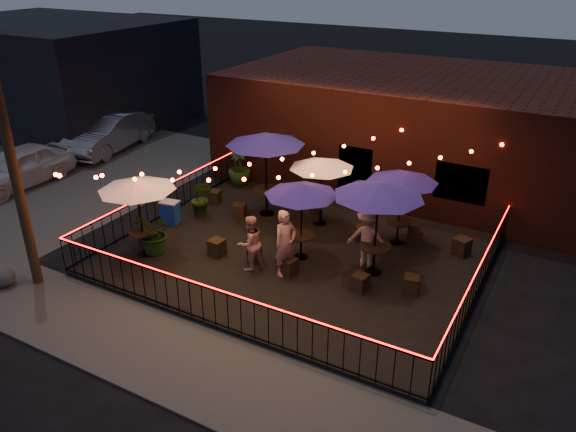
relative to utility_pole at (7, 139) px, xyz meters
name	(u,v)px	position (x,y,z in m)	size (l,w,h in m)	color
ground	(261,290)	(5.40, 2.60, -4.00)	(110.00, 110.00, 0.00)	black
patio	(298,255)	(5.40, 4.60, -3.92)	(10.00, 8.00, 0.15)	black
sidewalk	(182,361)	(5.40, -0.65, -3.98)	(18.00, 2.50, 0.05)	#474542
parking_lot	(65,167)	(-6.60, 6.60, -3.99)	(11.00, 12.00, 0.02)	#474542
brick_building	(421,127)	(6.40, 12.59, -2.00)	(14.00, 8.00, 4.00)	#3C1610
background_building	(54,71)	(-12.60, 11.60, -1.50)	(12.00, 9.00, 5.00)	black
utility_pole	(7,139)	(0.00, 0.00, 0.00)	(0.26, 0.26, 8.00)	#382A16
fence_front	(215,307)	(5.40, 0.60, -3.34)	(10.00, 0.04, 1.04)	black
fence_left	(162,203)	(0.40, 4.60, -3.34)	(0.04, 8.00, 1.04)	black
fence_right	(477,283)	(10.40, 4.60, -3.34)	(0.04, 8.00, 1.04)	black
festoon_lights	(261,173)	(4.39, 4.30, -1.48)	(10.02, 8.72, 1.32)	#FF2E10
cafe_table_0	(137,185)	(1.60, 2.39, -1.71)	(2.51, 2.51, 2.35)	black
cafe_table_1	(265,140)	(3.21, 6.48, -1.30)	(2.93, 2.93, 2.79)	black
cafe_table_2	(302,190)	(5.59, 4.43, -1.79)	(2.69, 2.69, 2.26)	black
cafe_table_3	(322,164)	(5.11, 6.65, -1.83)	(2.19, 2.19, 2.22)	black
cafe_table_4	(379,191)	(7.69, 4.66, -1.46)	(2.51, 2.51, 2.61)	black
cafe_table_5	(403,178)	(7.67, 6.62, -1.77)	(2.67, 2.67, 2.27)	black
bistro_chair_0	(147,235)	(1.15, 3.00, -3.63)	(0.37, 0.37, 0.44)	black
bistro_chair_1	(217,247)	(3.43, 3.38, -3.61)	(0.41, 0.41, 0.48)	black
bistro_chair_2	(215,197)	(1.19, 6.35, -3.62)	(0.38, 0.38, 0.45)	black
bistro_chair_3	(240,211)	(2.60, 5.81, -3.62)	(0.39, 0.39, 0.46)	black
bistro_chair_4	(255,254)	(4.55, 3.62, -3.64)	(0.36, 0.36, 0.42)	black
bistro_chair_5	(289,266)	(5.74, 3.46, -3.62)	(0.39, 0.39, 0.46)	black
bistro_chair_6	(316,214)	(4.86, 6.83, -3.63)	(0.37, 0.37, 0.44)	black
bistro_chair_7	(362,233)	(6.70, 6.27, -3.63)	(0.38, 0.38, 0.45)	black
bistro_chair_8	(360,283)	(7.72, 3.66, -3.63)	(0.38, 0.38, 0.44)	black
bistro_chair_9	(411,284)	(8.89, 4.20, -3.62)	(0.39, 0.39, 0.46)	black
bistro_chair_10	(415,237)	(8.16, 6.79, -3.60)	(0.42, 0.42, 0.50)	black
bistro_chair_11	(462,246)	(9.51, 6.86, -3.60)	(0.42, 0.42, 0.49)	black
patron_a	(286,243)	(5.66, 3.43, -2.92)	(0.68, 0.45, 1.86)	#DAA98E
patron_b	(250,243)	(4.70, 3.20, -3.06)	(0.77, 0.60, 1.58)	tan
patron_c	(368,238)	(7.38, 4.92, -2.99)	(1.11, 0.64, 1.72)	#CFA987
potted_shrub_a	(155,233)	(1.85, 2.62, -3.21)	(1.15, 1.00, 1.28)	#193C0D
potted_shrub_b	(201,198)	(1.48, 5.27, -3.21)	(0.70, 0.57, 1.28)	#123510
potted_shrub_c	(239,166)	(1.01, 8.17, -3.11)	(0.83, 0.83, 1.48)	#1F3F12
cooler	(170,212)	(0.90, 4.38, -3.47)	(0.63, 0.49, 0.75)	#153DBD
boulder	(2,276)	(-0.64, -0.57, -3.69)	(0.80, 0.68, 0.62)	#494944
car_white	(18,167)	(-6.37, 4.36, -3.26)	(1.76, 4.37, 1.49)	silver
car_silver	(109,133)	(-6.52, 9.12, -3.20)	(1.70, 4.86, 1.60)	#A6A5AD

